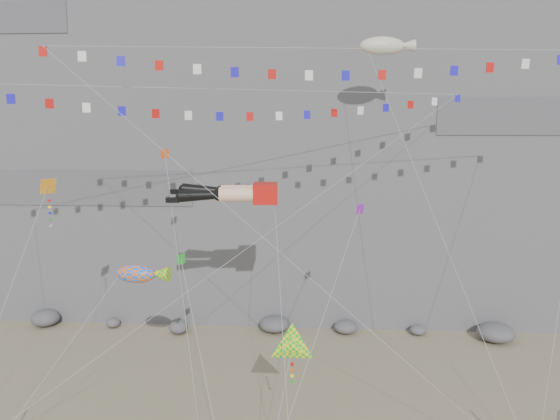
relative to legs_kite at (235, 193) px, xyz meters
name	(u,v)px	position (x,y,z in m)	size (l,w,h in m)	color
cliff	(285,51)	(1.45, 26.96, 11.76)	(80.00, 28.00, 50.00)	slate
talus_boulders	(275,324)	(1.45, 11.96, -12.64)	(60.00, 3.00, 1.20)	#5B5B60
legs_kite	(235,193)	(0.00, 0.00, 0.00)	(8.45, 15.50, 19.68)	red
flag_banner_upper	(234,90)	(-0.35, 2.57, 6.22)	(30.78, 17.06, 25.86)	red
flag_banner_lower	(328,49)	(5.40, -0.78, 8.21)	(30.66, 7.61, 24.50)	red
harlequin_kite	(48,187)	(-9.73, -3.51, 0.68)	(4.18, 7.53, 15.72)	red
fish_windsock	(136,274)	(-5.35, -2.66, -4.32)	(8.44, 6.91, 12.64)	#FF610D
delta_kite	(292,347)	(3.70, -6.30, -6.93)	(2.66, 7.12, 9.37)	yellow
blimp_windsock	(383,47)	(9.35, 7.45, 9.43)	(8.80, 15.13, 27.54)	beige
small_kite_a	(166,158)	(-4.60, 1.62, 2.01)	(6.02, 14.25, 21.20)	#E24C13
small_kite_b	(359,212)	(7.28, -1.20, -0.89)	(5.93, 10.79, 16.86)	purple
small_kite_c	(182,262)	(-2.76, -2.38, -3.64)	(5.51, 11.23, 15.09)	#18A120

